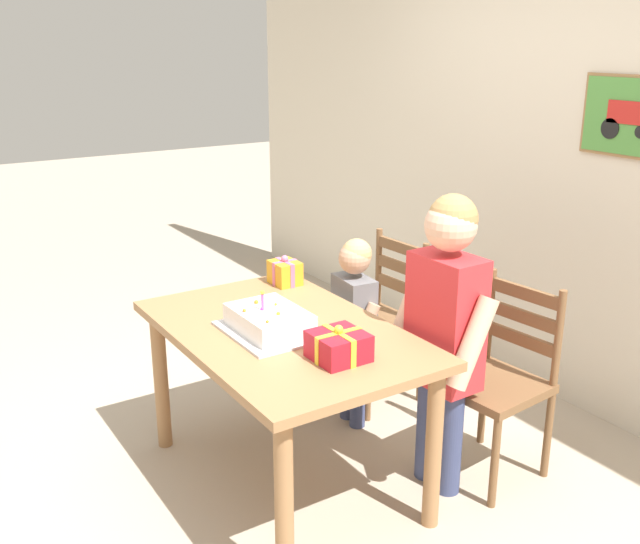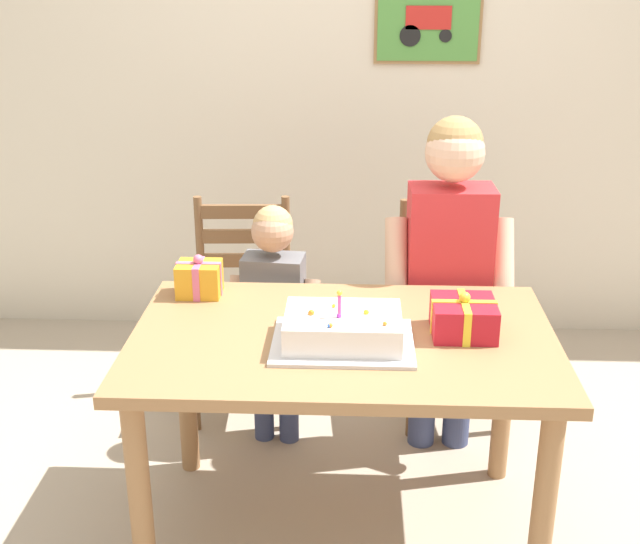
# 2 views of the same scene
# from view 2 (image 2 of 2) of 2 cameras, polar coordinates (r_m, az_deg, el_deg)

# --- Properties ---
(ground_plane) EXTENTS (20.00, 20.00, 0.00)m
(ground_plane) POSITION_cam_2_polar(r_m,az_deg,el_deg) (3.04, 1.46, -17.36)
(ground_plane) COLOR tan
(back_wall) EXTENTS (6.40, 0.11, 2.60)m
(back_wall) POSITION_cam_2_polar(r_m,az_deg,el_deg) (4.18, 2.15, 12.98)
(back_wall) COLOR beige
(back_wall) RESTS_ON ground
(dining_table) EXTENTS (1.36, 0.86, 0.76)m
(dining_table) POSITION_cam_2_polar(r_m,az_deg,el_deg) (2.69, 1.59, -6.42)
(dining_table) COLOR #9E7047
(dining_table) RESTS_ON ground
(birthday_cake) EXTENTS (0.44, 0.34, 0.19)m
(birthday_cake) POSITION_cam_2_polar(r_m,az_deg,el_deg) (2.55, 1.63, -4.03)
(birthday_cake) COLOR silver
(birthday_cake) RESTS_ON dining_table
(gift_box_red_large) EXTENTS (0.16, 0.13, 0.15)m
(gift_box_red_large) POSITION_cam_2_polar(r_m,az_deg,el_deg) (2.95, -8.36, -0.47)
(gift_box_red_large) COLOR gold
(gift_box_red_large) RESTS_ON dining_table
(gift_box_beside_cake) EXTENTS (0.21, 0.21, 0.14)m
(gift_box_beside_cake) POSITION_cam_2_polar(r_m,az_deg,el_deg) (2.66, 9.91, -3.12)
(gift_box_beside_cake) COLOR red
(gift_box_beside_cake) RESTS_ON dining_table
(chair_left) EXTENTS (0.44, 0.44, 0.92)m
(chair_left) POSITION_cam_2_polar(r_m,az_deg,el_deg) (3.58, -5.41, -2.39)
(chair_left) COLOR brown
(chair_left) RESTS_ON ground
(chair_right) EXTENTS (0.46, 0.46, 0.92)m
(chair_right) POSITION_cam_2_polar(r_m,az_deg,el_deg) (3.58, 8.97, -2.63)
(chair_right) COLOR brown
(chair_right) RESTS_ON ground
(child_older) EXTENTS (0.49, 0.28, 1.35)m
(child_older) POSITION_cam_2_polar(r_m,az_deg,el_deg) (3.16, 8.92, 1.12)
(child_older) COLOR #38426B
(child_older) RESTS_ON ground
(child_younger) EXTENTS (0.38, 0.22, 1.01)m
(child_younger) POSITION_cam_2_polar(r_m,az_deg,el_deg) (3.23, -3.21, -2.21)
(child_younger) COLOR #38426B
(child_younger) RESTS_ON ground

